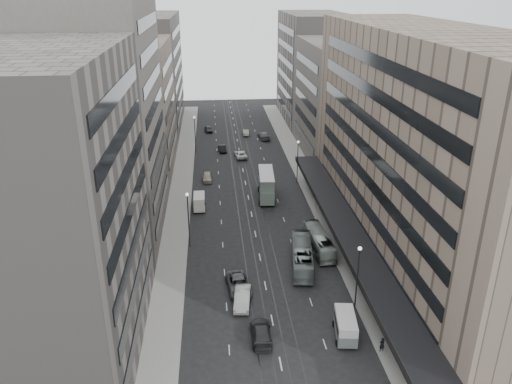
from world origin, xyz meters
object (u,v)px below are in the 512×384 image
object	(u,v)px
bus_far	(319,241)
vw_microbus	(346,325)
sedan_2	(239,284)
panel_van	(199,202)
sedan_1	(242,298)
pedestrian	(382,344)
bus_near	(302,256)
double_decker	(266,184)

from	to	relation	value
bus_far	vw_microbus	world-z (taller)	bus_far
bus_far	sedan_2	size ratio (longest dim) A/B	1.70
bus_far	panel_van	bearing A→B (deg)	-45.65
sedan_1	pedestrian	world-z (taller)	pedestrian
sedan_2	bus_near	bearing A→B (deg)	23.26
double_decker	panel_van	distance (m)	12.24
panel_van	sedan_1	world-z (taller)	panel_van
bus_far	bus_near	bearing A→B (deg)	48.26
panel_van	vw_microbus	bearing A→B (deg)	-65.38
bus_near	bus_far	xyz separation A→B (m)	(3.16, 4.01, -0.14)
bus_far	panel_van	distance (m)	22.90
bus_far	sedan_1	xyz separation A→B (m)	(-11.63, -11.98, -0.54)
pedestrian	sedan_2	bearing A→B (deg)	-55.88
bus_near	panel_van	world-z (taller)	bus_near
bus_near	bus_far	world-z (taller)	bus_near
bus_near	double_decker	distance (m)	23.22
bus_far	double_decker	size ratio (longest dim) A/B	1.11
panel_van	pedestrian	bearing A→B (deg)	-63.13
vw_microbus	pedestrian	bearing A→B (deg)	-34.54
double_decker	sedan_2	xyz separation A→B (m)	(-6.47, -27.99, -1.78)
double_decker	pedestrian	xyz separation A→B (m)	(7.37, -40.61, -1.62)
bus_near	pedestrian	bearing A→B (deg)	114.33
panel_van	pedestrian	distance (m)	41.49
bus_near	panel_van	distance (m)	23.80
double_decker	vw_microbus	distance (m)	38.10
bus_far	panel_van	xyz separation A→B (m)	(-16.99, 15.35, 0.04)
bus_far	sedan_1	distance (m)	16.70
vw_microbus	sedan_2	world-z (taller)	vw_microbus
sedan_1	sedan_2	xyz separation A→B (m)	(-0.23, 3.06, -0.03)
double_decker	panel_van	bearing A→B (deg)	-158.52
bus_near	sedan_2	distance (m)	10.01
sedan_1	pedestrian	distance (m)	16.63
bus_near	pedestrian	distance (m)	18.27
vw_microbus	bus_far	bearing A→B (deg)	94.03
vw_microbus	double_decker	bearing A→B (deg)	103.86
double_decker	pedestrian	world-z (taller)	double_decker
vw_microbus	panel_van	bearing A→B (deg)	122.37
pedestrian	bus_far	bearing A→B (deg)	-98.25
pedestrian	panel_van	bearing A→B (deg)	-76.29
double_decker	panel_van	xyz separation A→B (m)	(-11.61, -3.72, -1.17)
bus_near	double_decker	xyz separation A→B (m)	(-2.23, 23.08, 1.07)
double_decker	sedan_2	bearing A→B (deg)	-99.30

